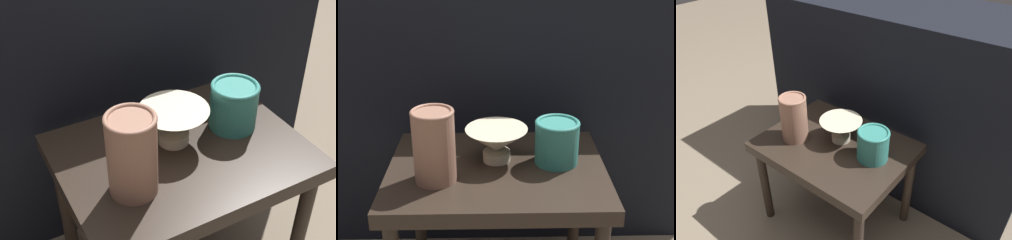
{
  "view_description": "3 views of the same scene",
  "coord_description": "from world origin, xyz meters",
  "views": [
    {
      "loc": [
        -0.42,
        -0.71,
        1.1
      ],
      "look_at": [
        -0.03,
        0.01,
        0.51
      ],
      "focal_mm": 50.0,
      "sensor_mm": 36.0,
      "label": 1
    },
    {
      "loc": [
        -0.0,
        -1.07,
        1.0
      ],
      "look_at": [
        0.02,
        0.05,
        0.53
      ],
      "focal_mm": 50.0,
      "sensor_mm": 36.0,
      "label": 2
    },
    {
      "loc": [
        0.64,
        -0.76,
        1.2
      ],
      "look_at": [
        0.02,
        0.03,
        0.52
      ],
      "focal_mm": 35.0,
      "sensor_mm": 36.0,
      "label": 3
    }
  ],
  "objects": [
    {
      "name": "table",
      "position": [
        0.0,
        0.0,
        0.36
      ],
      "size": [
        0.56,
        0.43,
        0.42
      ],
      "color": "#2D231C",
      "rests_on": "ground_plane"
    },
    {
      "name": "couch_backdrop",
      "position": [
        0.0,
        0.51,
        0.42
      ],
      "size": [
        1.25,
        0.5,
        0.84
      ],
      "color": "black",
      "rests_on": "ground_plane"
    },
    {
      "name": "bowl",
      "position": [
        0.0,
        0.04,
        0.47
      ],
      "size": [
        0.16,
        0.16,
        0.09
      ],
      "color": "beige",
      "rests_on": "table"
    },
    {
      "name": "vase_textured_left",
      "position": [
        -0.15,
        -0.06,
        0.51
      ],
      "size": [
        0.1,
        0.1,
        0.18
      ],
      "color": "#996B56",
      "rests_on": "table"
    },
    {
      "name": "vase_colorful_right",
      "position": [
        0.16,
        0.02,
        0.48
      ],
      "size": [
        0.12,
        0.12,
        0.12
      ],
      "color": "teal",
      "rests_on": "table"
    }
  ]
}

